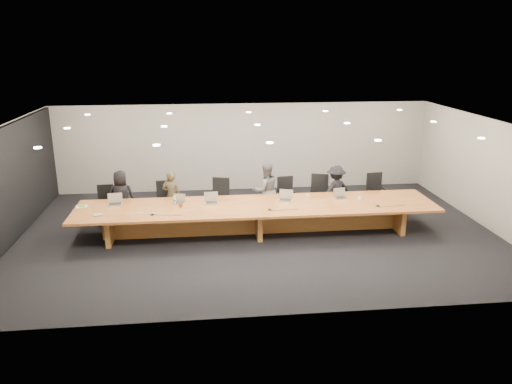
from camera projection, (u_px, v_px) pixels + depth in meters
ground at (257, 233)px, 12.70m from camera, size 12.00×12.00×0.00m
back_wall at (244, 147)px, 16.10m from camera, size 12.00×0.02×2.80m
left_wall_panel at (6, 189)px, 11.68m from camera, size 0.08×7.84×2.74m
conference_table at (257, 214)px, 12.55m from camera, size 9.00×1.80×0.75m
chair_far_left at (106, 204)px, 13.36m from camera, size 0.57×0.57×1.01m
chair_left at (166, 201)px, 13.53m from camera, size 0.60×0.60×1.07m
chair_mid_left at (219, 199)px, 13.62m from camera, size 0.70×0.70×1.12m
chair_mid_right at (287, 196)px, 13.88m from camera, size 0.65×0.65×1.09m
chair_right at (319, 195)px, 13.91m from camera, size 0.73×0.73×1.14m
chair_far_right at (377, 193)px, 14.16m from camera, size 0.66×0.66×1.12m
person_a at (121, 197)px, 13.20m from camera, size 0.71×0.47×1.44m
person_b at (172, 196)px, 13.39m from camera, size 0.55×0.41×1.38m
person_c at (266, 190)px, 13.63m from camera, size 0.86×0.74×1.55m
person_d at (336, 191)px, 13.83m from camera, size 1.04×0.81×1.42m
laptop_a at (115, 199)px, 12.47m from camera, size 0.38×0.29×0.28m
laptop_b at (178, 199)px, 12.57m from camera, size 0.35×0.29×0.24m
laptop_c at (211, 198)px, 12.59m from camera, size 0.36×0.27×0.27m
laptop_d at (285, 195)px, 12.79m from camera, size 0.42×0.36×0.28m
laptop_e at (341, 193)px, 12.99m from camera, size 0.36×0.28×0.26m
water_bottle at (175, 200)px, 12.53m from camera, size 0.08×0.08×0.20m
amber_mug at (181, 205)px, 12.32m from camera, size 0.11×0.11×0.11m
paper_cup_near at (308, 197)px, 13.00m from camera, size 0.09×0.09×0.10m
paper_cup_far at (359, 199)px, 12.83m from camera, size 0.09×0.09×0.09m
notepad at (81, 207)px, 12.34m from camera, size 0.31×0.26×0.02m
lime_gadget at (82, 206)px, 12.32m from camera, size 0.17×0.12×0.02m
av_box at (98, 215)px, 11.72m from camera, size 0.21×0.17×0.03m
mic_left at (152, 214)px, 11.76m from camera, size 0.12×0.12×0.03m
mic_center at (270, 209)px, 12.12m from camera, size 0.15×0.15×0.03m
mic_right at (378, 206)px, 12.39m from camera, size 0.14×0.14×0.03m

